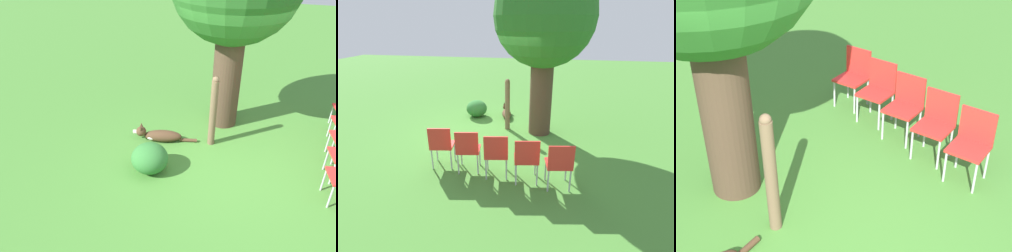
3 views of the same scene
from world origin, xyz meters
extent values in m
plane|color=#478433|center=(0.00, 0.00, 0.00)|extent=(30.00, 30.00, 0.00)
cylinder|color=#4C3828|center=(-0.37, 1.29, 1.13)|extent=(0.57, 0.57, 2.26)
ellipsoid|color=#513823|center=(-1.39, 0.22, 0.11)|extent=(0.79, 0.43, 0.22)
ellipsoid|color=silver|center=(-1.59, 0.18, 0.10)|extent=(0.30, 0.28, 0.13)
sphere|color=#513823|center=(-1.81, 0.13, 0.19)|extent=(0.24, 0.24, 0.20)
cylinder|color=silver|center=(-1.92, 0.10, 0.18)|extent=(0.11, 0.10, 0.08)
cone|color=#513823|center=(-1.79, 0.07, 0.31)|extent=(0.06, 0.06, 0.09)
cone|color=#513823|center=(-1.82, 0.18, 0.31)|extent=(0.06, 0.06, 0.09)
cylinder|color=#513823|center=(-0.89, 0.33, 0.03)|extent=(0.34, 0.14, 0.07)
cylinder|color=brown|center=(-0.46, 0.41, 0.66)|extent=(0.13, 0.13, 1.32)
sphere|color=brown|center=(-0.46, 0.41, 1.34)|extent=(0.12, 0.12, 0.12)
cylinder|color=#B7B7BC|center=(1.55, -0.77, 0.22)|extent=(0.03, 0.03, 0.43)
cylinder|color=#B7B7BC|center=(1.48, -0.39, 0.22)|extent=(0.03, 0.03, 0.43)
cylinder|color=#B7B7BC|center=(1.63, -0.19, 0.22)|extent=(0.03, 0.03, 0.43)
cylinder|color=#B7B7BC|center=(1.57, 0.18, 0.22)|extent=(0.03, 0.03, 0.43)
cylinder|color=#B7B7BC|center=(1.72, 0.39, 0.22)|extent=(0.03, 0.03, 0.43)
cylinder|color=#B7B7BC|center=(1.66, 0.76, 0.22)|extent=(0.03, 0.03, 0.43)
cylinder|color=#B7B7BC|center=(1.81, 0.97, 0.22)|extent=(0.03, 0.03, 0.43)
cylinder|color=#B7B7BC|center=(1.75, 1.34, 0.22)|extent=(0.03, 0.03, 0.43)
cylinder|color=#B7B7BC|center=(1.84, 1.92, 0.22)|extent=(0.03, 0.03, 0.43)
ellipsoid|color=#337533|center=(-1.32, -0.72, 0.25)|extent=(0.64, 0.64, 0.51)
camera|label=1|loc=(0.29, -4.90, 3.66)|focal=35.00mm
camera|label=2|loc=(6.19, 1.56, 2.81)|focal=28.00mm
camera|label=3|loc=(-2.57, -2.80, 3.57)|focal=50.00mm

